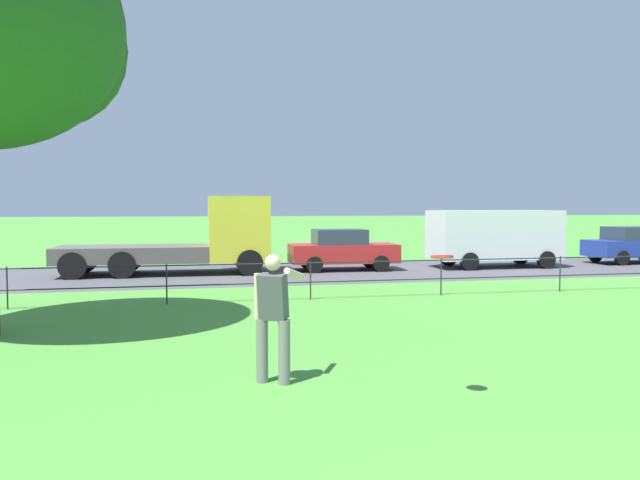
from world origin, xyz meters
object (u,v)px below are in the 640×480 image
object	(u,v)px
person_thrower	(273,314)
car_red_far_left	(342,250)
car_blue_far_right	(633,245)
flatbed_truck_right	(197,239)
panel_van_left	(495,235)
frisbee	(442,257)

from	to	relation	value
person_thrower	car_red_far_left	xyz separation A→B (m)	(4.54, 13.98, -0.16)
car_red_far_left	car_blue_far_right	xyz separation A→B (m)	(12.76, 0.20, 0.00)
flatbed_truck_right	panel_van_left	distance (m)	11.49
frisbee	car_red_far_left	distance (m)	15.54
frisbee	person_thrower	bearing A→B (deg)	145.07
flatbed_truck_right	car_blue_far_right	bearing A→B (deg)	0.53
person_thrower	frisbee	xyz separation A→B (m)	(1.86, -1.30, 0.84)
frisbee	panel_van_left	bearing A→B (deg)	59.71
person_thrower	flatbed_truck_right	world-z (taller)	flatbed_truck_right
panel_van_left	car_blue_far_right	bearing A→B (deg)	3.32
frisbee	panel_van_left	world-z (taller)	panel_van_left
person_thrower	flatbed_truck_right	bearing A→B (deg)	93.32
person_thrower	panel_van_left	xyz separation A→B (m)	(10.68, 13.80, 0.33)
frisbee	flatbed_truck_right	xyz separation A→B (m)	(-2.67, 15.31, -0.57)
car_blue_far_right	flatbed_truck_right	bearing A→B (deg)	-179.47
person_thrower	flatbed_truck_right	xyz separation A→B (m)	(-0.81, 14.02, 0.27)
frisbee	panel_van_left	xyz separation A→B (m)	(8.82, 15.10, -0.51)
frisbee	car_red_far_left	xyz separation A→B (m)	(2.68, 15.28, -1.01)
flatbed_truck_right	panel_van_left	bearing A→B (deg)	-1.08
car_blue_far_right	frisbee	bearing A→B (deg)	-134.92
frisbee	car_red_far_left	size ratio (longest dim) A/B	0.08
frisbee	panel_van_left	distance (m)	17.49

